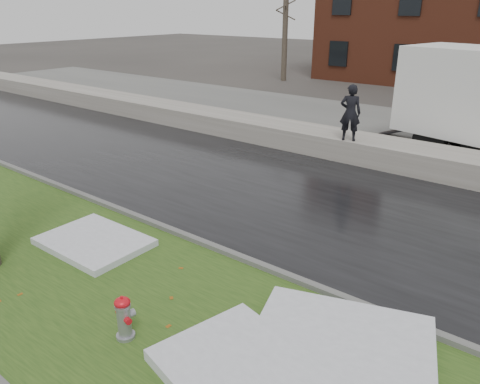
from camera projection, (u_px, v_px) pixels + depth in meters
The scene contains 13 objects.
ground at pixel (177, 269), 9.04m from camera, with size 120.00×120.00×0.00m, color #47423D.
verge at pixel (125, 298), 8.12m from camera, with size 60.00×4.50×0.04m, color #264517.
road at pixel (299, 199), 12.31m from camera, with size 60.00×7.00×0.03m, color black.
parking_lot at pixel (412, 134), 18.52m from camera, with size 60.00×9.00×0.03m, color slate.
curb at pixel (211, 246), 9.74m from camera, with size 60.00×0.15×0.14m, color slate.
snowbank at pixel (367, 150), 15.25m from camera, with size 60.00×1.60×0.75m, color #A6A098.
bg_tree_left at pixel (285, 29), 30.76m from camera, with size 1.40×1.62×6.50m.
bg_tree_center at pixel (397, 29), 30.23m from camera, with size 1.40×1.62×6.50m.
fire_hydrant at pixel (124, 316), 6.98m from camera, with size 0.36×0.33×0.73m.
worker at pixel (350, 113), 14.59m from camera, with size 0.65×0.42×1.77m, color black.
snow_patch_near at pixel (342, 343), 6.88m from camera, with size 2.60×2.00×0.16m, color silver.
snow_patch_far at pixel (94, 242), 9.85m from camera, with size 2.20×1.60×0.14m, color silver.
snow_patch_side at pixel (256, 383), 6.13m from camera, with size 2.80×1.80×0.18m, color silver.
Camera 1 is at (5.82, -5.40, 4.73)m, focal length 35.00 mm.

